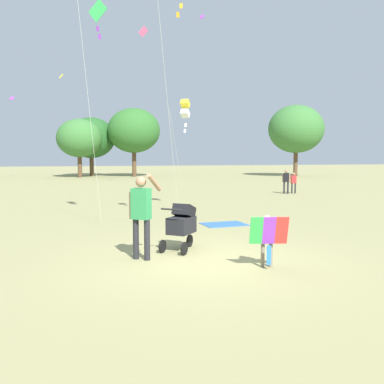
{
  "coord_description": "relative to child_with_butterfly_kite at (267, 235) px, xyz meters",
  "views": [
    {
      "loc": [
        -1.94,
        -8.56,
        2.16
      ],
      "look_at": [
        -0.09,
        0.82,
        1.3
      ],
      "focal_mm": 42.13,
      "sensor_mm": 36.0,
      "label": 1
    }
  ],
  "objects": [
    {
      "name": "distant_kites_cluster",
      "position": [
        -7.02,
        21.82,
        7.69
      ],
      "size": [
        20.4,
        15.9,
        5.12
      ],
      "color": "pink"
    },
    {
      "name": "picnic_blanket",
      "position": [
        0.53,
        4.97,
        -0.6
      ],
      "size": [
        1.39,
        1.11,
        0.02
      ],
      "primitive_type": "cube",
      "rotation": [
        0.0,
        0.0,
        0.15
      ],
      "color": "#3366B2",
      "rests_on": "ground"
    },
    {
      "name": "kite_orange_delta",
      "position": [
        0.07,
        8.93,
        3.13
      ],
      "size": [
        1.17,
        2.62,
        4.11
      ],
      "color": "yellow",
      "rests_on": "ground"
    },
    {
      "name": "stroller",
      "position": [
        -1.3,
        1.78,
        -0.0
      ],
      "size": [
        0.9,
        1.05,
        1.03
      ],
      "color": "black",
      "rests_on": "ground"
    },
    {
      "name": "person_red_shirt",
      "position": [
        6.7,
        13.95,
        0.02
      ],
      "size": [
        0.33,
        0.2,
        1.08
      ],
      "color": "#232328",
      "rests_on": "ground"
    },
    {
      "name": "person_sitting_far",
      "position": [
        6.24,
        13.86,
        0.12
      ],
      "size": [
        0.35,
        0.28,
        1.24
      ],
      "color": "#232328",
      "rests_on": "ground"
    },
    {
      "name": "treeline_distant",
      "position": [
        -3.93,
        30.4,
        3.05
      ],
      "size": [
        36.64,
        7.85,
        6.18
      ],
      "color": "brown",
      "rests_on": "ground"
    },
    {
      "name": "child_with_butterfly_kite",
      "position": [
        0.0,
        0.0,
        0.0
      ],
      "size": [
        0.72,
        0.41,
        0.99
      ],
      "color": "#7F705B",
      "rests_on": "ground"
    },
    {
      "name": "kite_green_novelty",
      "position": [
        -3.07,
        5.79,
        5.28
      ],
      "size": [
        0.77,
        1.74,
        6.59
      ],
      "color": "green",
      "rests_on": "ground"
    },
    {
      "name": "ground_plane",
      "position": [
        -1.03,
        0.75,
        -0.61
      ],
      "size": [
        120.0,
        120.0,
        0.0
      ],
      "primitive_type": "plane",
      "color": "#938E5B"
    },
    {
      "name": "person_adult_flyer",
      "position": [
        -2.24,
        1.1,
        0.39
      ],
      "size": [
        0.67,
        0.46,
        1.74
      ],
      "color": "#232328",
      "rests_on": "ground"
    }
  ]
}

